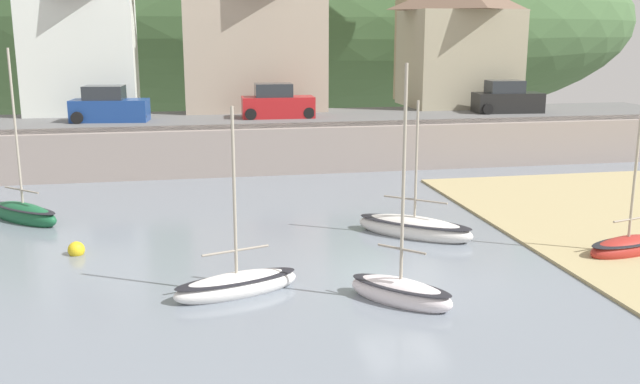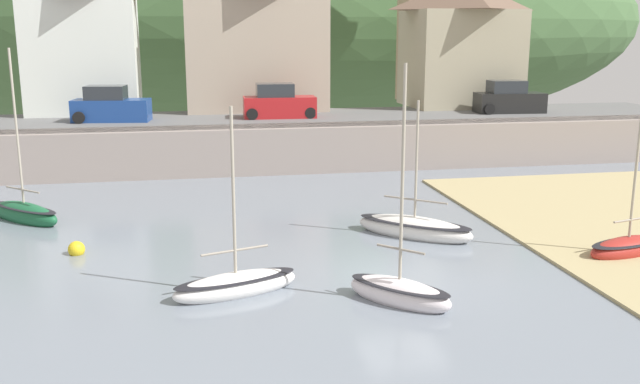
{
  "view_description": "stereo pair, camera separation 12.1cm",
  "coord_description": "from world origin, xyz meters",
  "px_view_note": "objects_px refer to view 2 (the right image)",
  "views": [
    {
      "loc": [
        -6.26,
        -19.11,
        7.15
      ],
      "look_at": [
        -1.78,
        4.17,
        1.74
      ],
      "focal_mm": 39.2,
      "sensor_mm": 36.0,
      "label": 1
    },
    {
      "loc": [
        -6.14,
        -19.13,
        7.15
      ],
      "look_at": [
        -1.78,
        4.17,
        1.74
      ],
      "focal_mm": 39.2,
      "sensor_mm": 36.0,
      "label": 2
    }
  ],
  "objects_px": {
    "waterfront_building_centre": "(255,34)",
    "parked_car_near_slipway": "(110,107)",
    "fishing_boat_green": "(414,228)",
    "rowboat_small_beached": "(628,247)",
    "parked_car_by_wall": "(278,104)",
    "parked_car_end_of_row": "(509,99)",
    "sailboat_white_hull": "(236,284)",
    "mooring_buoy": "(76,249)",
    "waterfront_building_left": "(82,41)",
    "sailboat_nearest_shore": "(399,291)",
    "waterfront_building_right": "(461,42)",
    "dinghy_open_wooden": "(25,213)"
  },
  "relations": [
    {
      "from": "waterfront_building_centre",
      "to": "parked_car_near_slipway",
      "type": "height_order",
      "value": "waterfront_building_centre"
    },
    {
      "from": "fishing_boat_green",
      "to": "rowboat_small_beached",
      "type": "distance_m",
      "value": 7.09
    },
    {
      "from": "parked_car_by_wall",
      "to": "parked_car_end_of_row",
      "type": "relative_size",
      "value": 0.99
    },
    {
      "from": "rowboat_small_beached",
      "to": "sailboat_white_hull",
      "type": "distance_m",
      "value": 12.95
    },
    {
      "from": "fishing_boat_green",
      "to": "rowboat_small_beached",
      "type": "bearing_deg",
      "value": 11.24
    },
    {
      "from": "parked_car_end_of_row",
      "to": "mooring_buoy",
      "type": "xyz_separation_m",
      "value": [
        -23.03,
        -16.65,
        -3.04
      ]
    },
    {
      "from": "parked_car_end_of_row",
      "to": "mooring_buoy",
      "type": "distance_m",
      "value": 28.58
    },
    {
      "from": "waterfront_building_left",
      "to": "mooring_buoy",
      "type": "bearing_deg",
      "value": -83.89
    },
    {
      "from": "waterfront_building_left",
      "to": "parked_car_by_wall",
      "type": "relative_size",
      "value": 2.04
    },
    {
      "from": "sailboat_nearest_shore",
      "to": "sailboat_white_hull",
      "type": "relative_size",
      "value": 1.21
    },
    {
      "from": "waterfront_building_centre",
      "to": "parked_car_near_slipway",
      "type": "bearing_deg",
      "value": -151.94
    },
    {
      "from": "waterfront_building_left",
      "to": "parked_car_end_of_row",
      "type": "bearing_deg",
      "value": -10.09
    },
    {
      "from": "waterfront_building_right",
      "to": "rowboat_small_beached",
      "type": "distance_m",
      "value": 25.71
    },
    {
      "from": "waterfront_building_right",
      "to": "fishing_boat_green",
      "type": "bearing_deg",
      "value": -115.09
    },
    {
      "from": "waterfront_building_left",
      "to": "parked_car_end_of_row",
      "type": "xyz_separation_m",
      "value": [
        25.3,
        -4.5,
        -3.5
      ]
    },
    {
      "from": "parked_car_near_slipway",
      "to": "mooring_buoy",
      "type": "height_order",
      "value": "parked_car_near_slipway"
    },
    {
      "from": "parked_car_end_of_row",
      "to": "mooring_buoy",
      "type": "height_order",
      "value": "parked_car_end_of_row"
    },
    {
      "from": "fishing_boat_green",
      "to": "mooring_buoy",
      "type": "xyz_separation_m",
      "value": [
        -11.66,
        0.02,
        -0.13
      ]
    },
    {
      "from": "waterfront_building_centre",
      "to": "sailboat_nearest_shore",
      "type": "bearing_deg",
      "value": -87.45
    },
    {
      "from": "waterfront_building_left",
      "to": "dinghy_open_wooden",
      "type": "relative_size",
      "value": 1.24
    },
    {
      "from": "parked_car_near_slipway",
      "to": "mooring_buoy",
      "type": "xyz_separation_m",
      "value": [
        0.39,
        -16.65,
        -3.04
      ]
    },
    {
      "from": "waterfront_building_centre",
      "to": "fishing_boat_green",
      "type": "bearing_deg",
      "value": -80.32
    },
    {
      "from": "parked_car_by_wall",
      "to": "waterfront_building_right",
      "type": "bearing_deg",
      "value": 21.31
    },
    {
      "from": "sailboat_nearest_shore",
      "to": "fishing_boat_green",
      "type": "distance_m",
      "value": 6.49
    },
    {
      "from": "waterfront_building_right",
      "to": "mooring_buoy",
      "type": "xyz_separation_m",
      "value": [
        -21.57,
        -21.15,
        -6.43
      ]
    },
    {
      "from": "rowboat_small_beached",
      "to": "parked_car_near_slipway",
      "type": "height_order",
      "value": "rowboat_small_beached"
    },
    {
      "from": "parked_car_end_of_row",
      "to": "sailboat_white_hull",
      "type": "bearing_deg",
      "value": -126.54
    },
    {
      "from": "dinghy_open_wooden",
      "to": "parked_car_near_slipway",
      "type": "distance_m",
      "value": 12.46
    },
    {
      "from": "rowboat_small_beached",
      "to": "parked_car_end_of_row",
      "type": "bearing_deg",
      "value": 60.49
    },
    {
      "from": "waterfront_building_right",
      "to": "parked_car_by_wall",
      "type": "height_order",
      "value": "waterfront_building_right"
    },
    {
      "from": "rowboat_small_beached",
      "to": "dinghy_open_wooden",
      "type": "height_order",
      "value": "dinghy_open_wooden"
    },
    {
      "from": "sailboat_nearest_shore",
      "to": "parked_car_near_slipway",
      "type": "relative_size",
      "value": 1.55
    },
    {
      "from": "parked_car_by_wall",
      "to": "rowboat_small_beached",
      "type": "bearing_deg",
      "value": -64.28
    },
    {
      "from": "waterfront_building_right",
      "to": "parked_car_end_of_row",
      "type": "distance_m",
      "value": 5.82
    },
    {
      "from": "dinghy_open_wooden",
      "to": "fishing_boat_green",
      "type": "bearing_deg",
      "value": 24.89
    },
    {
      "from": "parked_car_near_slipway",
      "to": "waterfront_building_left",
      "type": "bearing_deg",
      "value": 119.31
    },
    {
      "from": "fishing_boat_green",
      "to": "mooring_buoy",
      "type": "relative_size",
      "value": 9.23
    },
    {
      "from": "sailboat_white_hull",
      "to": "parked_car_end_of_row",
      "type": "xyz_separation_m",
      "value": [
        18.08,
        21.23,
        2.93
      ]
    },
    {
      "from": "fishing_boat_green",
      "to": "parked_car_by_wall",
      "type": "xyz_separation_m",
      "value": [
        -2.76,
        16.67,
        2.9
      ]
    },
    {
      "from": "sailboat_nearest_shore",
      "to": "parked_car_by_wall",
      "type": "height_order",
      "value": "sailboat_nearest_shore"
    },
    {
      "from": "dinghy_open_wooden",
      "to": "parked_car_end_of_row",
      "type": "relative_size",
      "value": 1.62
    },
    {
      "from": "mooring_buoy",
      "to": "parked_car_by_wall",
      "type": "bearing_deg",
      "value": 61.89
    },
    {
      "from": "waterfront_building_left",
      "to": "waterfront_building_centre",
      "type": "relative_size",
      "value": 0.91
    },
    {
      "from": "sailboat_white_hull",
      "to": "mooring_buoy",
      "type": "bearing_deg",
      "value": 119.16
    },
    {
      "from": "sailboat_nearest_shore",
      "to": "rowboat_small_beached",
      "type": "xyz_separation_m",
      "value": [
        8.58,
        2.56,
        -0.02
      ]
    },
    {
      "from": "waterfront_building_right",
      "to": "sailboat_nearest_shore",
      "type": "relative_size",
      "value": 1.25
    },
    {
      "from": "fishing_boat_green",
      "to": "parked_car_end_of_row",
      "type": "relative_size",
      "value": 1.21
    },
    {
      "from": "parked_car_near_slipway",
      "to": "parked_car_by_wall",
      "type": "bearing_deg",
      "value": 6.72
    },
    {
      "from": "sailboat_white_hull",
      "to": "parked_car_end_of_row",
      "type": "height_order",
      "value": "sailboat_white_hull"
    },
    {
      "from": "waterfront_building_left",
      "to": "waterfront_building_centre",
      "type": "bearing_deg",
      "value": 0.0
    }
  ]
}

